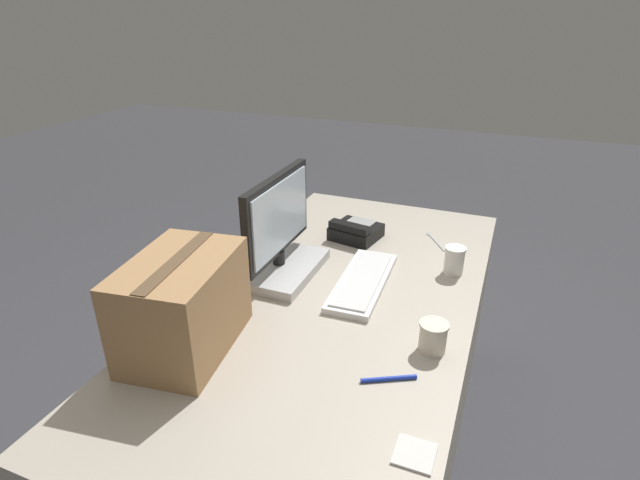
% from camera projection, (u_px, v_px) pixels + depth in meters
% --- Properties ---
extents(ground_plane, '(12.00, 12.00, 0.00)m').
position_uv_depth(ground_plane, '(333.00, 458.00, 1.99)').
color(ground_plane, '#38383D').
extents(office_desk, '(1.80, 0.90, 0.76)m').
position_uv_depth(office_desk, '(334.00, 384.00, 1.82)').
color(office_desk, '#A89E8E').
rests_on(office_desk, ground_plane).
extents(monitor, '(0.44, 0.26, 0.36)m').
position_uv_depth(monitor, '(278.00, 239.00, 1.75)').
color(monitor, '#B7B7B7').
rests_on(monitor, office_desk).
extents(keyboard, '(0.45, 0.17, 0.03)m').
position_uv_depth(keyboard, '(363.00, 281.00, 1.72)').
color(keyboard, silver).
rests_on(keyboard, office_desk).
extents(desk_phone, '(0.20, 0.21, 0.08)m').
position_uv_depth(desk_phone, '(355.00, 231.00, 2.06)').
color(desk_phone, black).
rests_on(desk_phone, office_desk).
extents(paper_cup_left, '(0.08, 0.08, 0.09)m').
position_uv_depth(paper_cup_left, '(433.00, 337.00, 1.38)').
color(paper_cup_left, beige).
rests_on(paper_cup_left, office_desk).
extents(paper_cup_right, '(0.08, 0.08, 0.10)m').
position_uv_depth(paper_cup_right, '(454.00, 260.00, 1.78)').
color(paper_cup_right, white).
rests_on(paper_cup_right, office_desk).
extents(spoon, '(0.16, 0.10, 0.00)m').
position_uv_depth(spoon, '(434.00, 239.00, 2.06)').
color(spoon, '#B2B2B7').
rests_on(spoon, office_desk).
extents(cardboard_box, '(0.40, 0.29, 0.27)m').
position_uv_depth(cardboard_box, '(183.00, 305.00, 1.36)').
color(cardboard_box, '#9E754C').
rests_on(cardboard_box, office_desk).
extents(pen_marker, '(0.08, 0.14, 0.01)m').
position_uv_depth(pen_marker, '(389.00, 379.00, 1.29)').
color(pen_marker, '#1933B2').
rests_on(pen_marker, office_desk).
extents(sticky_note_pad, '(0.09, 0.09, 0.01)m').
position_uv_depth(sticky_note_pad, '(415.00, 454.00, 1.07)').
color(sticky_note_pad, silver).
rests_on(sticky_note_pad, office_desk).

